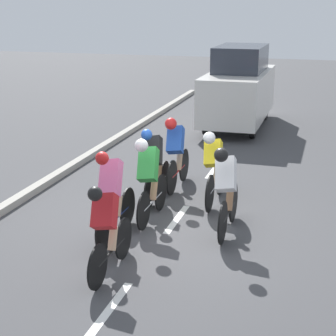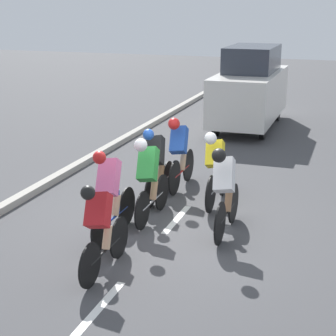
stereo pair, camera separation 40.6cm
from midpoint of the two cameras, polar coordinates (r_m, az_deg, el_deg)
name	(u,v)px [view 2 (the right image)]	position (r m, az deg, el deg)	size (l,w,h in m)	color
ground_plane	(172,225)	(9.91, 1.58, -5.80)	(60.00, 60.00, 0.00)	#424244
lane_stripe_near	(100,307)	(7.46, -5.35, -13.91)	(0.12, 1.40, 0.01)	white
lane_stripe_mid	(177,219)	(10.16, 2.05, -5.22)	(0.12, 1.40, 0.01)	white
lane_stripe_far	(219,170)	(13.08, 6.14, -0.24)	(0.12, 1.40, 0.01)	white
curb	(23,196)	(11.41, -13.52, -2.82)	(0.20, 27.95, 0.14)	#A8A399
cyclist_black	(156,162)	(10.87, -0.12, 0.61)	(0.42, 1.63, 1.48)	black
cyclist_pink	(110,192)	(9.13, -4.61, -2.45)	(0.40, 1.73, 1.55)	black
cyclist_blue	(180,151)	(11.54, 2.19, 1.75)	(0.39, 1.67, 1.55)	black
cyclist_green	(149,176)	(9.84, -0.76, -0.88)	(0.40, 1.68, 1.56)	black
cyclist_white	(225,189)	(9.31, 7.04, -2.09)	(0.41, 1.70, 1.55)	black
cyclist_yellow	(216,166)	(10.68, 5.94, 0.19)	(0.39, 1.73, 1.48)	black
cyclist_red	(101,226)	(7.99, -5.42, -5.90)	(0.39, 1.63, 1.41)	black
support_car	(250,88)	(17.49, 9.00, 8.00)	(1.70, 4.44, 2.47)	black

